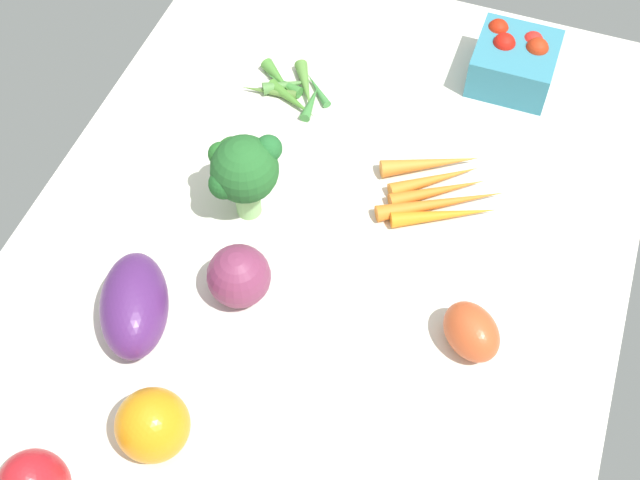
% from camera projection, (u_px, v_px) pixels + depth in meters
% --- Properties ---
extents(tablecloth, '(1.04, 0.76, 0.02)m').
position_uv_depth(tablecloth, '(320.00, 253.00, 1.07)').
color(tablecloth, silver).
rests_on(tablecloth, ground).
extents(roma_tomato, '(0.10, 0.10, 0.06)m').
position_uv_depth(roma_tomato, '(471.00, 332.00, 0.96)').
color(roma_tomato, '#CE5229').
rests_on(roma_tomato, tablecloth).
extents(red_onion_center, '(0.08, 0.08, 0.08)m').
position_uv_depth(red_onion_center, '(239.00, 276.00, 0.99)').
color(red_onion_center, '#7D3153').
rests_on(red_onion_center, tablecloth).
extents(eggplant, '(0.16, 0.13, 0.08)m').
position_uv_depth(eggplant, '(134.00, 305.00, 0.97)').
color(eggplant, '#522569').
rests_on(eggplant, tablecloth).
extents(carrot_bunch, '(0.16, 0.18, 0.02)m').
position_uv_depth(carrot_bunch, '(438.00, 190.00, 1.10)').
color(carrot_bunch, orange).
rests_on(carrot_bunch, tablecloth).
extents(okra_pile, '(0.10, 0.13, 0.02)m').
position_uv_depth(okra_pile, '(292.00, 88.00, 1.21)').
color(okra_pile, '#448F43').
rests_on(okra_pile, tablecloth).
extents(broccoli_head, '(0.09, 0.09, 0.13)m').
position_uv_depth(broccoli_head, '(243.00, 170.00, 1.03)').
color(broccoli_head, '#92CC7A').
rests_on(broccoli_head, tablecloth).
extents(bell_pepper_orange, '(0.11, 0.11, 0.08)m').
position_uv_depth(bell_pepper_orange, '(153.00, 425.00, 0.89)').
color(bell_pepper_orange, orange).
rests_on(bell_pepper_orange, tablecloth).
extents(berry_basket, '(0.11, 0.11, 0.08)m').
position_uv_depth(berry_basket, '(514.00, 61.00, 1.20)').
color(berry_basket, teal).
rests_on(berry_basket, tablecloth).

